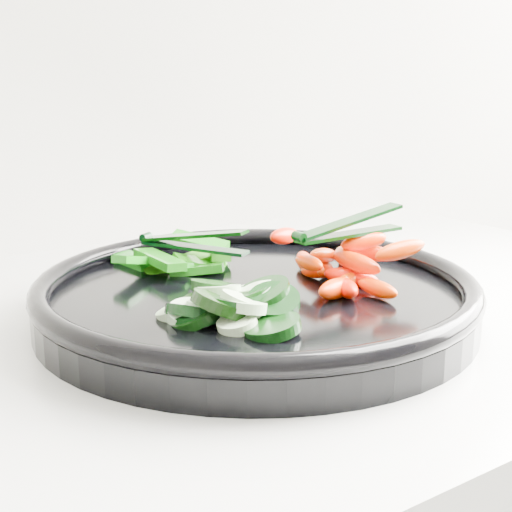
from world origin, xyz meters
TOP-DOWN VIEW (x-y plane):
  - veggie_tray at (0.53, 1.66)m, footprint 0.48×0.48m
  - cucumber_pile at (0.47, 1.62)m, footprint 0.11×0.13m
  - carrot_pile at (0.61, 1.63)m, footprint 0.12×0.15m
  - pepper_pile at (0.51, 1.76)m, footprint 0.13×0.11m
  - tong_carrot at (0.61, 1.63)m, footprint 0.11×0.02m
  - tong_pepper at (0.52, 1.76)m, footprint 0.07×0.11m

SIDE VIEW (x-z plane):
  - veggie_tray at x=0.53m, z-range 0.93..0.97m
  - pepper_pile at x=0.51m, z-range 0.94..0.98m
  - cucumber_pile at x=0.47m, z-range 0.94..0.98m
  - carrot_pile at x=0.61m, z-range 0.95..1.00m
  - tong_pepper at x=0.52m, z-range 0.97..0.99m
  - tong_carrot at x=0.61m, z-range 0.99..1.02m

